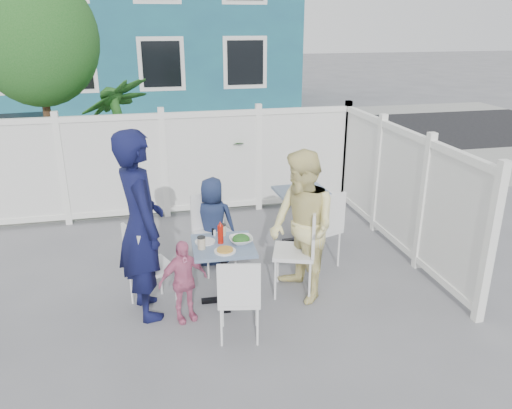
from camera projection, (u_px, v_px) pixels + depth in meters
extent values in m
plane|color=slate|center=(171.00, 294.00, 5.54)|extent=(80.00, 80.00, 0.00)
cube|color=gray|center=(158.00, 188.00, 9.02)|extent=(24.00, 2.60, 0.01)
cube|color=black|center=(152.00, 142.00, 12.40)|extent=(24.00, 5.00, 0.01)
cube|color=gray|center=(149.00, 119.00, 15.24)|extent=(24.00, 1.60, 0.01)
cube|color=navy|center=(125.00, 16.00, 17.20)|extent=(11.00, 6.00, 6.00)
cube|color=black|center=(39.00, 66.00, 14.45)|extent=(1.20, 0.04, 1.40)
cube|color=black|center=(178.00, 64.00, 15.27)|extent=(1.20, 0.04, 1.40)
cube|color=white|center=(164.00, 165.00, 7.47)|extent=(5.80, 0.04, 1.40)
cube|color=white|center=(161.00, 116.00, 7.22)|extent=(5.86, 0.08, 0.08)
cube|color=white|center=(167.00, 212.00, 7.74)|extent=(5.86, 0.08, 0.12)
cube|color=white|center=(399.00, 189.00, 6.42)|extent=(0.04, 3.60, 1.40)
cube|color=white|center=(405.00, 132.00, 6.17)|extent=(0.08, 3.66, 0.08)
cube|color=white|center=(394.00, 242.00, 6.69)|extent=(0.08, 3.66, 0.12)
cylinder|color=#382316|center=(50.00, 133.00, 7.81)|extent=(0.12, 0.12, 2.40)
ellipsoid|color=#195019|center=(36.00, 39.00, 7.33)|extent=(1.80, 1.62, 1.98)
cube|color=gold|center=(30.00, 157.00, 8.54)|extent=(0.77, 0.59, 1.31)
imported|color=#195019|center=(122.00, 143.00, 7.92)|extent=(1.61, 1.61, 2.05)
imported|color=#195019|center=(241.00, 154.00, 8.31)|extent=(1.80, 1.74, 1.52)
cube|color=#485E7C|center=(223.00, 246.00, 5.19)|extent=(0.66, 0.66, 0.04)
cylinder|color=black|center=(224.00, 274.00, 5.30)|extent=(0.07, 0.07, 0.62)
cube|color=black|center=(224.00, 299.00, 5.41)|extent=(0.50, 0.09, 0.04)
cube|color=black|center=(224.00, 299.00, 5.41)|extent=(0.09, 0.50, 0.04)
cube|color=#485E7C|center=(303.00, 193.00, 6.66)|extent=(0.71, 0.71, 0.04)
cylinder|color=black|center=(302.00, 217.00, 6.78)|extent=(0.08, 0.08, 0.66)
cube|color=black|center=(301.00, 239.00, 6.89)|extent=(0.53, 0.10, 0.04)
cube|color=black|center=(301.00, 239.00, 6.89)|extent=(0.10, 0.53, 0.04)
cube|color=white|center=(152.00, 268.00, 5.16)|extent=(0.54, 0.55, 0.04)
cube|color=white|center=(132.00, 250.00, 4.97)|extent=(0.20, 0.40, 0.46)
cylinder|color=white|center=(161.00, 276.00, 5.47)|extent=(0.02, 0.02, 0.46)
cylinder|color=white|center=(176.00, 289.00, 5.20)|extent=(0.02, 0.02, 0.46)
cylinder|color=white|center=(131.00, 285.00, 5.28)|extent=(0.02, 0.02, 0.46)
cylinder|color=white|center=(145.00, 299.00, 5.01)|extent=(0.02, 0.02, 0.46)
cube|color=white|center=(294.00, 252.00, 5.43)|extent=(0.56, 0.57, 0.04)
cube|color=white|center=(314.00, 230.00, 5.32)|extent=(0.18, 0.44, 0.49)
cylinder|color=white|center=(275.00, 280.00, 5.36)|extent=(0.03, 0.03, 0.49)
cylinder|color=white|center=(278.00, 263.00, 5.72)|extent=(0.03, 0.03, 0.49)
cylinder|color=white|center=(310.00, 281.00, 5.32)|extent=(0.03, 0.03, 0.49)
cylinder|color=white|center=(310.00, 265.00, 5.68)|extent=(0.03, 0.03, 0.49)
cube|color=white|center=(215.00, 235.00, 5.95)|extent=(0.53, 0.51, 0.04)
cube|color=white|center=(207.00, 210.00, 6.02)|extent=(0.41, 0.16, 0.45)
cylinder|color=white|center=(235.00, 254.00, 5.98)|extent=(0.02, 0.02, 0.45)
cylinder|color=white|center=(208.00, 261.00, 5.80)|extent=(0.02, 0.02, 0.45)
cylinder|color=white|center=(222.00, 244.00, 6.25)|extent=(0.02, 0.02, 0.45)
cylinder|color=white|center=(196.00, 250.00, 6.08)|extent=(0.02, 0.02, 0.45)
cube|color=white|center=(239.00, 298.00, 4.67)|extent=(0.45, 0.44, 0.04)
cube|color=white|center=(239.00, 285.00, 4.43)|extent=(0.39, 0.10, 0.42)
cylinder|color=white|center=(222.00, 308.00, 4.89)|extent=(0.02, 0.02, 0.42)
cylinder|color=white|center=(256.00, 308.00, 4.90)|extent=(0.02, 0.02, 0.42)
cylinder|color=white|center=(221.00, 327.00, 4.59)|extent=(0.02, 0.02, 0.42)
cylinder|color=white|center=(258.00, 326.00, 4.60)|extent=(0.02, 0.02, 0.42)
cube|color=white|center=(318.00, 229.00, 6.06)|extent=(0.56, 0.54, 0.04)
cube|color=white|center=(330.00, 214.00, 5.81)|extent=(0.43, 0.17, 0.47)
cylinder|color=white|center=(296.00, 245.00, 6.20)|extent=(0.03, 0.03, 0.47)
cylinder|color=white|center=(320.00, 238.00, 6.38)|extent=(0.03, 0.03, 0.47)
cylinder|color=white|center=(314.00, 256.00, 5.91)|extent=(0.03, 0.03, 0.47)
cylinder|color=white|center=(339.00, 249.00, 6.10)|extent=(0.03, 0.03, 0.47)
imported|color=#0E1138|center=(141.00, 226.00, 4.89)|extent=(0.62, 0.79, 1.93)
imported|color=#F6DC49|center=(302.00, 227.00, 5.23)|extent=(0.78, 0.91, 1.64)
imported|color=#1B274A|center=(213.00, 222.00, 6.04)|extent=(0.63, 0.51, 1.12)
imported|color=pink|center=(183.00, 281.00, 4.93)|extent=(0.55, 0.35, 0.87)
cylinder|color=white|center=(225.00, 251.00, 5.02)|extent=(0.22, 0.22, 0.01)
cylinder|color=white|center=(205.00, 242.00, 5.23)|extent=(0.21, 0.21, 0.01)
imported|color=white|center=(241.00, 240.00, 5.21)|extent=(0.25, 0.25, 0.06)
cylinder|color=beige|center=(201.00, 243.00, 5.06)|extent=(0.08, 0.08, 0.12)
cylinder|color=beige|center=(222.00, 230.00, 5.38)|extent=(0.08, 0.08, 0.12)
cylinder|color=#AD1409|center=(220.00, 234.00, 5.18)|extent=(0.06, 0.06, 0.20)
cylinder|color=white|center=(215.00, 233.00, 5.38)|extent=(0.03, 0.03, 0.06)
cylinder|color=black|center=(213.00, 232.00, 5.39)|extent=(0.03, 0.03, 0.07)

